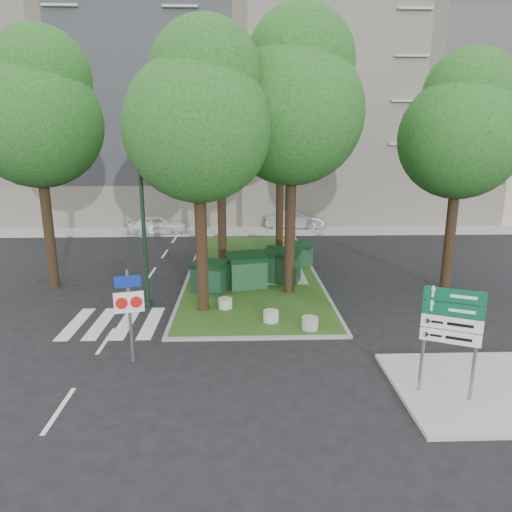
{
  "coord_description": "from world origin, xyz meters",
  "views": [
    {
      "loc": [
        -0.03,
        -14.02,
        6.35
      ],
      "look_at": [
        0.55,
        3.33,
        2.0
      ],
      "focal_mm": 32.0,
      "sensor_mm": 36.0,
      "label": 1
    }
  ],
  "objects_px": {
    "dumpster_b": "(247,271)",
    "street_lamp": "(143,213)",
    "tree_street_right": "(463,126)",
    "dumpster_c": "(281,266)",
    "tree_median_near_left": "(200,113)",
    "dumpster_a": "(210,276)",
    "dumpster_d": "(300,254)",
    "tree_street_left": "(38,110)",
    "litter_bin": "(280,241)",
    "car_silver": "(295,220)",
    "tree_median_mid": "(222,129)",
    "bollard_mid": "(271,316)",
    "traffic_sign_pole": "(129,304)",
    "tree_median_near_right": "(295,99)",
    "car_white": "(158,225)",
    "bollard_right": "(310,323)",
    "tree_median_far": "(282,105)",
    "directional_sign": "(451,326)",
    "bollard_left": "(225,303)"
  },
  "relations": [
    {
      "from": "tree_median_near_left",
      "to": "tree_median_near_right",
      "type": "relative_size",
      "value": 0.92
    },
    {
      "from": "tree_median_mid",
      "to": "bollard_mid",
      "type": "distance_m",
      "value": 10.48
    },
    {
      "from": "tree_median_near_right",
      "to": "tree_street_left",
      "type": "bearing_deg",
      "value": 171.87
    },
    {
      "from": "dumpster_b",
      "to": "tree_median_mid",
      "type": "bearing_deg",
      "value": 92.1
    },
    {
      "from": "tree_median_near_left",
      "to": "bollard_left",
      "type": "height_order",
      "value": "tree_median_near_left"
    },
    {
      "from": "tree_street_right",
      "to": "dumpster_c",
      "type": "xyz_separation_m",
      "value": [
        -7.29,
        0.95,
        -6.13
      ]
    },
    {
      "from": "dumpster_d",
      "to": "traffic_sign_pole",
      "type": "height_order",
      "value": "traffic_sign_pole"
    },
    {
      "from": "bollard_right",
      "to": "car_silver",
      "type": "distance_m",
      "value": 19.08
    },
    {
      "from": "bollard_mid",
      "to": "tree_street_right",
      "type": "bearing_deg",
      "value": 25.54
    },
    {
      "from": "directional_sign",
      "to": "car_white",
      "type": "xyz_separation_m",
      "value": [
        -10.97,
        21.43,
        -1.3
      ]
    },
    {
      "from": "tree_median_near_right",
      "to": "bollard_left",
      "type": "xyz_separation_m",
      "value": [
        -2.75,
        -1.94,
        -7.67
      ]
    },
    {
      "from": "traffic_sign_pole",
      "to": "dumpster_b",
      "type": "bearing_deg",
      "value": 47.94
    },
    {
      "from": "traffic_sign_pole",
      "to": "dumpster_c",
      "type": "bearing_deg",
      "value": 41.09
    },
    {
      "from": "tree_median_near_right",
      "to": "car_white",
      "type": "xyz_separation_m",
      "value": [
        -7.96,
        13.06,
        -7.29
      ]
    },
    {
      "from": "bollard_left",
      "to": "car_silver",
      "type": "relative_size",
      "value": 0.13
    },
    {
      "from": "dumpster_b",
      "to": "street_lamp",
      "type": "height_order",
      "value": "street_lamp"
    },
    {
      "from": "tree_median_near_left",
      "to": "car_silver",
      "type": "xyz_separation_m",
      "value": [
        5.39,
        16.94,
        -6.61
      ]
    },
    {
      "from": "bollard_mid",
      "to": "traffic_sign_pole",
      "type": "bearing_deg",
      "value": -148.14
    },
    {
      "from": "street_lamp",
      "to": "traffic_sign_pole",
      "type": "height_order",
      "value": "street_lamp"
    },
    {
      "from": "dumpster_b",
      "to": "bollard_left",
      "type": "distance_m",
      "value": 2.84
    },
    {
      "from": "tree_median_near_left",
      "to": "dumpster_a",
      "type": "distance_m",
      "value": 6.92
    },
    {
      "from": "tree_street_right",
      "to": "car_silver",
      "type": "relative_size",
      "value": 2.34
    },
    {
      "from": "tree_median_far",
      "to": "car_white",
      "type": "xyz_separation_m",
      "value": [
        -8.16,
        5.56,
        -7.63
      ]
    },
    {
      "from": "tree_street_left",
      "to": "car_silver",
      "type": "xyz_separation_m",
      "value": [
        12.39,
        13.44,
        -6.94
      ]
    },
    {
      "from": "tree_median_mid",
      "to": "bollard_mid",
      "type": "xyz_separation_m",
      "value": [
        1.93,
        -7.86,
        -6.66
      ]
    },
    {
      "from": "bollard_right",
      "to": "bollard_mid",
      "type": "height_order",
      "value": "bollard_right"
    },
    {
      "from": "dumpster_b",
      "to": "car_silver",
      "type": "xyz_separation_m",
      "value": [
        3.78,
        14.23,
        -0.15
      ]
    },
    {
      "from": "tree_street_right",
      "to": "traffic_sign_pole",
      "type": "bearing_deg",
      "value": -152.18
    },
    {
      "from": "bollard_mid",
      "to": "car_silver",
      "type": "relative_size",
      "value": 0.13
    },
    {
      "from": "tree_street_right",
      "to": "street_lamp",
      "type": "relative_size",
      "value": 1.7
    },
    {
      "from": "street_lamp",
      "to": "bollard_right",
      "type": "bearing_deg",
      "value": -24.62
    },
    {
      "from": "car_silver",
      "to": "bollard_mid",
      "type": "bearing_deg",
      "value": 177.8
    },
    {
      "from": "traffic_sign_pole",
      "to": "tree_median_near_left",
      "type": "bearing_deg",
      "value": 50.37
    },
    {
      "from": "tree_street_left",
      "to": "dumpster_c",
      "type": "height_order",
      "value": "tree_street_left"
    },
    {
      "from": "dumpster_b",
      "to": "directional_sign",
      "type": "xyz_separation_m",
      "value": [
        4.89,
        -9.07,
        1.13
      ]
    },
    {
      "from": "tree_median_far",
      "to": "street_lamp",
      "type": "bearing_deg",
      "value": -124.55
    },
    {
      "from": "dumpster_d",
      "to": "street_lamp",
      "type": "xyz_separation_m",
      "value": [
        -6.76,
        -5.52,
        3.03
      ]
    },
    {
      "from": "dumpster_d",
      "to": "street_lamp",
      "type": "bearing_deg",
      "value": -121.56
    },
    {
      "from": "tree_median_near_left",
      "to": "tree_street_left",
      "type": "bearing_deg",
      "value": 153.43
    },
    {
      "from": "dumpster_d",
      "to": "dumpster_c",
      "type": "bearing_deg",
      "value": -94.03
    },
    {
      "from": "tree_median_mid",
      "to": "street_lamp",
      "type": "distance_m",
      "value": 7.22
    },
    {
      "from": "traffic_sign_pole",
      "to": "car_white",
      "type": "relative_size",
      "value": 0.69
    },
    {
      "from": "tree_median_far",
      "to": "tree_street_left",
      "type": "relative_size",
      "value": 1.08
    },
    {
      "from": "tree_median_far",
      "to": "traffic_sign_pole",
      "type": "distance_m",
      "value": 16.01
    },
    {
      "from": "dumpster_d",
      "to": "traffic_sign_pole",
      "type": "bearing_deg",
      "value": -102.28
    },
    {
      "from": "tree_street_left",
      "to": "litter_bin",
      "type": "relative_size",
      "value": 14.61
    },
    {
      "from": "traffic_sign_pole",
      "to": "bollard_right",
      "type": "bearing_deg",
      "value": 4.71
    },
    {
      "from": "dumpster_a",
      "to": "dumpster_b",
      "type": "height_order",
      "value": "dumpster_b"
    },
    {
      "from": "tree_median_near_left",
      "to": "car_white",
      "type": "height_order",
      "value": "tree_median_near_left"
    },
    {
      "from": "bollard_mid",
      "to": "tree_median_mid",
      "type": "bearing_deg",
      "value": 103.78
    }
  ]
}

